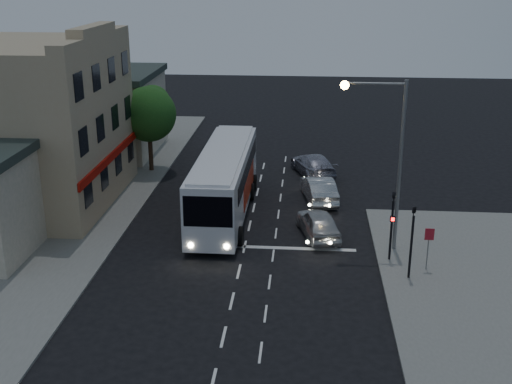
# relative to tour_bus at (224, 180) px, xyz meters

# --- Properties ---
(ground) EXTENTS (120.00, 120.00, 0.00)m
(ground) POSITION_rel_tour_bus_xyz_m (1.68, -6.74, -2.19)
(ground) COLOR black
(sidewalk_far) EXTENTS (12.00, 50.00, 0.12)m
(sidewalk_far) POSITION_rel_tour_bus_xyz_m (-11.32, 1.26, -2.13)
(sidewalk_far) COLOR slate
(sidewalk_far) RESTS_ON ground
(road_markings) EXTENTS (8.00, 30.55, 0.01)m
(road_markings) POSITION_rel_tour_bus_xyz_m (2.96, -3.44, -2.18)
(road_markings) COLOR silver
(road_markings) RESTS_ON ground
(tour_bus) EXTENTS (3.13, 13.20, 4.04)m
(tour_bus) POSITION_rel_tour_bus_xyz_m (0.00, 0.00, 0.00)
(tour_bus) COLOR silver
(tour_bus) RESTS_ON ground
(car_suv) EXTENTS (2.78, 4.82, 1.54)m
(car_suv) POSITION_rel_tour_bus_xyz_m (5.66, -2.94, -1.41)
(car_suv) COLOR silver
(car_suv) RESTS_ON ground
(car_sedan_a) EXTENTS (2.52, 5.07, 1.60)m
(car_sedan_a) POSITION_rel_tour_bus_xyz_m (5.76, 2.85, -1.39)
(car_sedan_a) COLOR #B8B8B8
(car_sedan_a) RESTS_ON ground
(car_sedan_b) EXTENTS (3.74, 5.77, 1.55)m
(car_sedan_b) POSITION_rel_tour_bus_xyz_m (5.42, 8.37, -1.41)
(car_sedan_b) COLOR gray
(car_sedan_b) RESTS_ON ground
(traffic_signal_main) EXTENTS (0.25, 0.35, 4.10)m
(traffic_signal_main) POSITION_rel_tour_bus_xyz_m (9.28, -5.96, 0.24)
(traffic_signal_main) COLOR black
(traffic_signal_main) RESTS_ON sidewalk_near
(traffic_signal_side) EXTENTS (0.18, 0.15, 4.10)m
(traffic_signal_side) POSITION_rel_tour_bus_xyz_m (9.98, -7.94, 0.24)
(traffic_signal_side) COLOR black
(traffic_signal_side) RESTS_ON sidewalk_near
(regulatory_sign) EXTENTS (0.45, 0.12, 2.20)m
(regulatory_sign) POSITION_rel_tour_bus_xyz_m (10.98, -6.98, -0.59)
(regulatory_sign) COLOR slate
(regulatory_sign) RESTS_ON sidewalk_near
(streetlight) EXTENTS (3.32, 0.44, 9.00)m
(streetlight) POSITION_rel_tour_bus_xyz_m (9.02, -4.54, 3.55)
(streetlight) COLOR slate
(streetlight) RESTS_ON sidewalk_near
(main_building) EXTENTS (10.12, 12.00, 11.00)m
(main_building) POSITION_rel_tour_bus_xyz_m (-12.28, 1.26, 2.97)
(main_building) COLOR tan
(main_building) RESTS_ON sidewalk_far
(low_building_north) EXTENTS (9.40, 9.40, 6.50)m
(low_building_north) POSITION_rel_tour_bus_xyz_m (-11.82, 13.26, 1.21)
(low_building_north) COLOR #A8A28A
(low_building_north) RESTS_ON sidewalk_far
(street_tree) EXTENTS (4.00, 4.00, 6.20)m
(street_tree) POSITION_rel_tour_bus_xyz_m (-6.53, 8.28, 2.31)
(street_tree) COLOR black
(street_tree) RESTS_ON sidewalk_far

